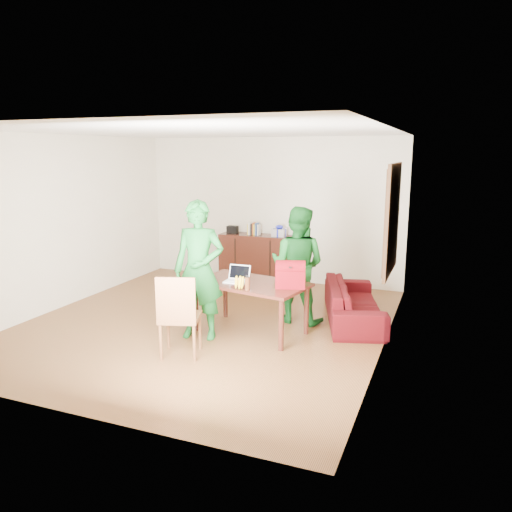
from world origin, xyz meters
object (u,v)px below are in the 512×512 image
at_px(chair, 180,332).
at_px(person_far, 297,265).
at_px(table, 251,288).
at_px(laptop, 236,279).
at_px(red_bag, 290,277).
at_px(bottle, 247,283).
at_px(person_near, 199,270).
at_px(sofa, 354,302).

distance_m(chair, person_far, 2.04).
distance_m(table, laptop, 0.24).
xyz_separation_m(laptop, red_bag, (0.76, 0.02, 0.10)).
xyz_separation_m(bottle, red_bag, (0.47, 0.31, 0.05)).
distance_m(person_near, laptop, 0.53).
height_order(chair, bottle, chair).
relative_size(person_near, laptop, 5.95).
bearing_deg(person_near, laptop, 31.06).
distance_m(person_near, sofa, 2.37).
relative_size(table, person_far, 0.98).
xyz_separation_m(table, sofa, (1.22, 1.01, -0.35)).
bearing_deg(person_near, red_bag, 6.29).
distance_m(table, sofa, 1.62).
bearing_deg(person_far, person_near, 51.26).
distance_m(table, person_near, 0.75).
bearing_deg(person_near, table, 25.24).
xyz_separation_m(chair, sofa, (1.71, 2.06, -0.02)).
distance_m(person_far, sofa, 1.01).
bearing_deg(laptop, red_bag, -0.29).
relative_size(person_near, person_far, 1.09).
bearing_deg(sofa, person_far, 96.57).
bearing_deg(laptop, bottle, -47.29).
height_order(laptop, sofa, laptop).
relative_size(person_far, sofa, 0.90).
bearing_deg(red_bag, table, 158.52).
xyz_separation_m(person_near, bottle, (0.66, 0.05, -0.11)).
height_order(bottle, sofa, bottle).
bearing_deg(table, person_near, -132.53).
bearing_deg(red_bag, laptop, 165.23).
xyz_separation_m(laptop, sofa, (1.40, 1.09, -0.48)).
bearing_deg(red_bag, person_near, -178.61).
relative_size(person_far, red_bag, 4.43).
relative_size(bottle, sofa, 0.10).
xyz_separation_m(laptop, bottle, (0.29, -0.30, 0.05)).
distance_m(laptop, sofa, 1.84).
relative_size(person_near, bottle, 9.77).
relative_size(table, chair, 1.61).
bearing_deg(red_bag, person_far, 83.67).
xyz_separation_m(person_near, laptop, (0.37, 0.34, -0.17)).
relative_size(red_bag, sofa, 0.20).
bearing_deg(sofa, laptop, 110.89).
height_order(table, red_bag, red_bag).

